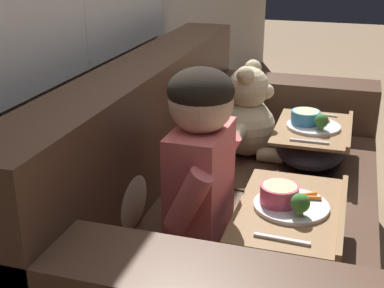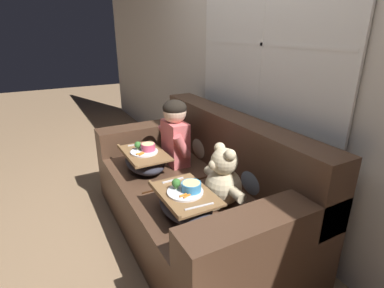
{
  "view_description": "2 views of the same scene",
  "coord_description": "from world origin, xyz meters",
  "px_view_note": "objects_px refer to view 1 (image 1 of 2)",
  "views": [
    {
      "loc": [
        -1.71,
        -0.35,
        1.31
      ],
      "look_at": [
        -0.13,
        0.14,
        0.65
      ],
      "focal_mm": 50.0,
      "sensor_mm": 36.0,
      "label": 1
    },
    {
      "loc": [
        1.71,
        -0.91,
        1.48
      ],
      "look_at": [
        -0.0,
        0.01,
        0.73
      ],
      "focal_mm": 28.0,
      "sensor_mm": 36.0,
      "label": 2
    }
  ],
  "objects_px": {
    "teddy_bear": "(249,117)",
    "lap_tray_child": "(289,228)",
    "lap_tray_teddy": "(312,142)",
    "couch": "(222,216)",
    "throw_pillow_behind_teddy": "(188,114)",
    "child_figure": "(201,149)",
    "throw_pillow_behind_child": "(121,182)"
  },
  "relations": [
    {
      "from": "throw_pillow_behind_child",
      "to": "teddy_bear",
      "type": "distance_m",
      "value": 0.75
    },
    {
      "from": "throw_pillow_behind_teddy",
      "to": "lap_tray_teddy",
      "type": "relative_size",
      "value": 0.74
    },
    {
      "from": "couch",
      "to": "lap_tray_child",
      "type": "bearing_deg",
      "value": -140.84
    },
    {
      "from": "couch",
      "to": "teddy_bear",
      "type": "height_order",
      "value": "couch"
    },
    {
      "from": "lap_tray_teddy",
      "to": "couch",
      "type": "bearing_deg",
      "value": 140.8
    },
    {
      "from": "couch",
      "to": "lap_tray_teddy",
      "type": "relative_size",
      "value": 4.23
    },
    {
      "from": "child_figure",
      "to": "lap_tray_child",
      "type": "bearing_deg",
      "value": -90.13
    },
    {
      "from": "couch",
      "to": "lap_tray_child",
      "type": "distance_m",
      "value": 0.49
    },
    {
      "from": "throw_pillow_behind_child",
      "to": "lap_tray_child",
      "type": "distance_m",
      "value": 0.53
    },
    {
      "from": "throw_pillow_behind_teddy",
      "to": "child_figure",
      "type": "relative_size",
      "value": 0.61
    },
    {
      "from": "couch",
      "to": "teddy_bear",
      "type": "relative_size",
      "value": 4.36
    },
    {
      "from": "couch",
      "to": "lap_tray_teddy",
      "type": "xyz_separation_m",
      "value": [
        0.35,
        -0.28,
        0.2
      ]
    },
    {
      "from": "teddy_bear",
      "to": "throw_pillow_behind_teddy",
      "type": "bearing_deg",
      "value": 89.93
    },
    {
      "from": "teddy_bear",
      "to": "lap_tray_child",
      "type": "xyz_separation_m",
      "value": [
        -0.7,
        -0.26,
        -0.09
      ]
    },
    {
      "from": "couch",
      "to": "child_figure",
      "type": "relative_size",
      "value": 3.45
    },
    {
      "from": "throw_pillow_behind_teddy",
      "to": "teddy_bear",
      "type": "relative_size",
      "value": 0.77
    },
    {
      "from": "throw_pillow_behind_child",
      "to": "throw_pillow_behind_teddy",
      "type": "height_order",
      "value": "throw_pillow_behind_child"
    },
    {
      "from": "throw_pillow_behind_child",
      "to": "child_figure",
      "type": "xyz_separation_m",
      "value": [
        -0.0,
        -0.26,
        0.14
      ]
    },
    {
      "from": "child_figure",
      "to": "lap_tray_child",
      "type": "xyz_separation_m",
      "value": [
        -0.0,
        -0.27,
        -0.21
      ]
    },
    {
      "from": "lap_tray_child",
      "to": "lap_tray_teddy",
      "type": "xyz_separation_m",
      "value": [
        0.7,
        0.0,
        0.0
      ]
    },
    {
      "from": "couch",
      "to": "child_figure",
      "type": "bearing_deg",
      "value": -177.11
    },
    {
      "from": "throw_pillow_behind_teddy",
      "to": "lap_tray_teddy",
      "type": "distance_m",
      "value": 0.53
    },
    {
      "from": "throw_pillow_behind_child",
      "to": "lap_tray_child",
      "type": "relative_size",
      "value": 0.71
    },
    {
      "from": "teddy_bear",
      "to": "child_figure",
      "type": "bearing_deg",
      "value": 179.64
    },
    {
      "from": "throw_pillow_behind_child",
      "to": "lap_tray_teddy",
      "type": "height_order",
      "value": "throw_pillow_behind_child"
    },
    {
      "from": "throw_pillow_behind_child",
      "to": "lap_tray_child",
      "type": "bearing_deg",
      "value": -90.07
    },
    {
      "from": "child_figure",
      "to": "lap_tray_teddy",
      "type": "height_order",
      "value": "child_figure"
    },
    {
      "from": "throw_pillow_behind_child",
      "to": "teddy_bear",
      "type": "relative_size",
      "value": 0.79
    },
    {
      "from": "couch",
      "to": "throw_pillow_behind_teddy",
      "type": "xyz_separation_m",
      "value": [
        0.35,
        0.24,
        0.27
      ]
    },
    {
      "from": "couch",
      "to": "lap_tray_teddy",
      "type": "distance_m",
      "value": 0.49
    },
    {
      "from": "couch",
      "to": "lap_tray_child",
      "type": "relative_size",
      "value": 3.92
    },
    {
      "from": "throw_pillow_behind_teddy",
      "to": "lap_tray_child",
      "type": "xyz_separation_m",
      "value": [
        -0.7,
        -0.52,
        -0.07
      ]
    }
  ]
}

